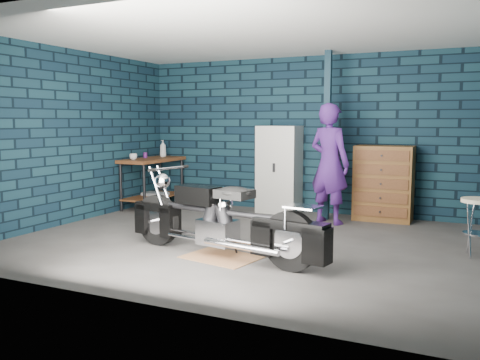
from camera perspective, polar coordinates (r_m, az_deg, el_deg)
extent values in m
plane|color=#524F4D|center=(6.81, 0.64, -6.88)|extent=(6.00, 6.00, 0.00)
cube|color=black|center=(8.96, 7.26, 5.04)|extent=(6.00, 0.02, 2.70)
cube|color=black|center=(8.32, -18.60, 4.63)|extent=(0.02, 5.00, 2.70)
cube|color=silver|center=(6.71, 0.67, 16.14)|extent=(6.00, 5.00, 0.02)
cube|color=#102835|center=(8.28, 9.74, 4.87)|extent=(0.10, 0.10, 2.70)
cube|color=brown|center=(9.54, -9.76, -0.30)|extent=(0.60, 1.40, 0.91)
cube|color=#936340|center=(6.03, -2.06, -8.63)|extent=(0.95, 0.78, 0.01)
imported|color=#441D6E|center=(7.99, 10.01, 1.81)|extent=(0.79, 0.66, 1.87)
cube|color=gray|center=(9.61, -9.49, -2.18)|extent=(0.43, 0.31, 0.27)
cube|color=beige|center=(8.86, 4.40, 1.20)|extent=(0.70, 0.50, 1.51)
cube|color=brown|center=(8.43, 15.80, -0.37)|extent=(0.90, 0.50, 1.20)
imported|color=beige|center=(9.21, -11.89, 2.59)|extent=(0.14, 0.14, 0.11)
cylinder|color=#571A68|center=(9.61, -10.59, 2.76)|extent=(0.09, 0.09, 0.10)
imported|color=gray|center=(9.85, -8.65, 3.53)|extent=(0.13, 0.13, 0.32)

